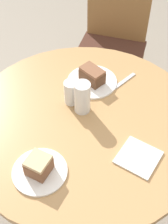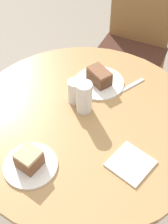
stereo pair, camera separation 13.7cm
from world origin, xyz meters
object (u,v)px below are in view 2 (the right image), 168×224
Objects in this scene: plate_near at (99,83)px; chair at (132,46)px; cake_slice_near at (99,76)px; plate_far at (31,165)px; cake_slice_far at (29,159)px; glass_lemonade at (84,99)px; glass_water at (75,92)px.

chair is at bearing 95.80° from plate_near.
chair is 6.57× the size of cake_slice_near.
plate_near is at bearing 75.96° from cake_slice_near.
cake_slice_near is at bearing 86.33° from plate_far.
chair reaches higher than cake_slice_far.
glass_lemonade is (0.01, -0.19, 0.06)m from plate_near.
glass_lemonade is 0.07m from glass_water.
plate_far is at bearing -93.67° from cake_slice_near.
chair is 0.99m from glass_lemonade.
glass_water reaches higher than plate_near.
cake_slice_near reaches higher than plate_near.
glass_lemonade is (0.01, -0.19, 0.02)m from cake_slice_near.
glass_water is at bearing -90.15° from chair.
plate_near is 2.53× the size of cake_slice_far.
glass_lemonade reaches higher than plate_near.
glass_lemonade reaches higher than cake_slice_far.
glass_water is at bearing 92.13° from cake_slice_far.
plate_near is 0.04m from cake_slice_near.
glass_water is (-0.05, -0.16, 0.00)m from cake_slice_near.
plate_far is 0.38m from glass_lemonade.
glass_water reaches higher than cake_slice_far.
cake_slice_near is at bearing -104.04° from plate_near.
cake_slice_far is 0.83× the size of glass_water.
plate_near and plate_far have the same top height.
glass_lemonade reaches higher than plate_far.
glass_lemonade is (0.05, 0.37, 0.02)m from cake_slice_far.
plate_far is at bearing -89.96° from chair.
cake_slice_near is at bearing 72.30° from glass_water.
plate_far is at bearing -93.67° from plate_near.
plate_near is at bearing 72.30° from glass_water.
plate_near is 1.79× the size of cake_slice_near.
glass_lemonade is at bearing -85.90° from cake_slice_near.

